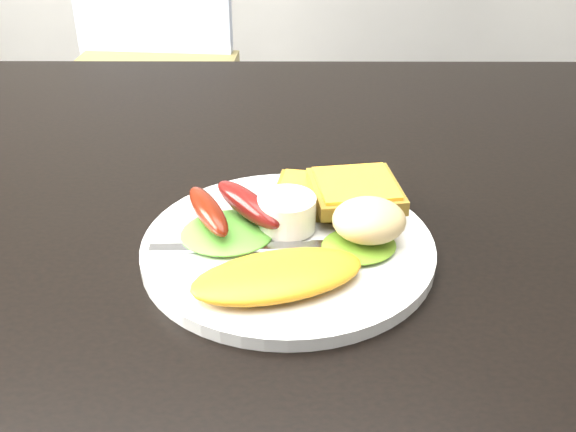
{
  "coord_description": "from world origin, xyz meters",
  "views": [
    {
      "loc": [
        0.03,
        -0.62,
        1.08
      ],
      "look_at": [
        0.03,
        -0.12,
        0.78
      ],
      "focal_mm": 42.0,
      "sensor_mm": 36.0,
      "label": 1
    }
  ],
  "objects_px": {
    "dining_chair": "(145,83)",
    "plate": "(288,247)",
    "dining_table": "(265,200)",
    "person": "(293,30)"
  },
  "relations": [
    {
      "from": "person",
      "to": "plate",
      "type": "distance_m",
      "value": 0.79
    },
    {
      "from": "dining_table",
      "to": "plate",
      "type": "xyz_separation_m",
      "value": [
        0.03,
        -0.13,
        0.03
      ]
    },
    {
      "from": "dining_table",
      "to": "dining_chair",
      "type": "bearing_deg",
      "value": 108.14
    },
    {
      "from": "plate",
      "to": "person",
      "type": "bearing_deg",
      "value": 89.59
    },
    {
      "from": "dining_chair",
      "to": "plate",
      "type": "relative_size",
      "value": 1.77
    },
    {
      "from": "dining_table",
      "to": "person",
      "type": "distance_m",
      "value": 0.66
    },
    {
      "from": "dining_table",
      "to": "person",
      "type": "relative_size",
      "value": 0.82
    },
    {
      "from": "dining_chair",
      "to": "plate",
      "type": "bearing_deg",
      "value": -67.63
    },
    {
      "from": "dining_table",
      "to": "dining_chair",
      "type": "xyz_separation_m",
      "value": [
        -0.37,
        1.13,
        -0.28
      ]
    },
    {
      "from": "dining_table",
      "to": "plate",
      "type": "height_order",
      "value": "plate"
    }
  ]
}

